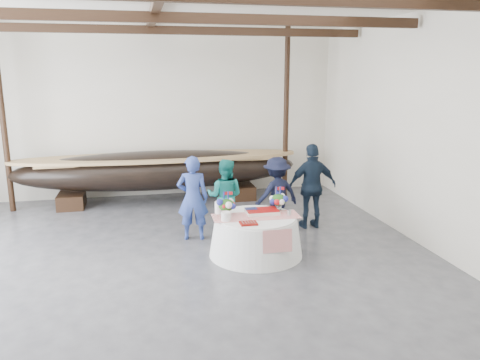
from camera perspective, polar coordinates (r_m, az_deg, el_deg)
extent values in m
cube|color=#3D3D42|center=(7.69, -8.53, -12.94)|extent=(10.00, 12.00, 0.01)
cube|color=silver|center=(12.97, -10.68, 7.96)|extent=(10.00, 0.02, 4.50)
cube|color=silver|center=(8.81, 25.45, 4.61)|extent=(0.02, 12.00, 4.50)
cube|color=black|center=(8.47, -10.27, 18.94)|extent=(9.80, 0.12, 0.18)
cube|color=black|center=(10.96, -10.79, 17.54)|extent=(9.80, 0.12, 0.18)
cylinder|color=black|center=(12.47, -26.93, 6.58)|extent=(0.14, 0.14, 4.50)
cylinder|color=black|center=(12.67, 5.64, 8.00)|extent=(0.14, 0.14, 4.50)
cube|color=black|center=(12.55, -19.85, -2.37)|extent=(0.64, 0.82, 0.37)
cube|color=black|center=(12.70, 0.16, -1.39)|extent=(0.64, 0.82, 0.37)
ellipsoid|color=black|center=(12.28, -9.90, 1.19)|extent=(7.32, 1.46, 1.01)
cube|color=#9E7A4C|center=(12.22, -9.95, 2.45)|extent=(5.86, 0.96, 0.05)
cone|color=white|center=(8.79, 1.94, -6.86)|extent=(1.74, 1.74, 0.72)
cylinder|color=white|center=(8.67, 1.96, -4.56)|extent=(1.48, 1.48, 0.04)
cube|color=#B41213|center=(8.66, 1.96, -4.41)|extent=(1.63, 0.60, 0.01)
cube|color=white|center=(8.81, 2.70, -3.90)|extent=(0.60, 0.40, 0.07)
cylinder|color=white|center=(8.38, -1.72, -4.46)|extent=(0.18, 0.18, 0.16)
cylinder|color=white|center=(8.81, -2.52, -3.37)|extent=(0.18, 0.18, 0.23)
cube|color=#690F09|center=(8.22, 1.04, -5.30)|extent=(0.30, 0.24, 0.03)
cone|color=silver|center=(8.70, 6.01, -4.02)|extent=(0.09, 0.09, 0.12)
imported|color=navy|center=(9.49, -5.78, -2.20)|extent=(0.69, 0.51, 1.73)
imported|color=teal|center=(9.83, -1.85, -2.02)|extent=(0.95, 0.86, 1.59)
imported|color=black|center=(10.03, 4.48, -1.72)|extent=(1.15, 0.84, 1.60)
imported|color=#142030|center=(10.26, 8.79, -0.76)|extent=(1.09, 0.47, 1.86)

